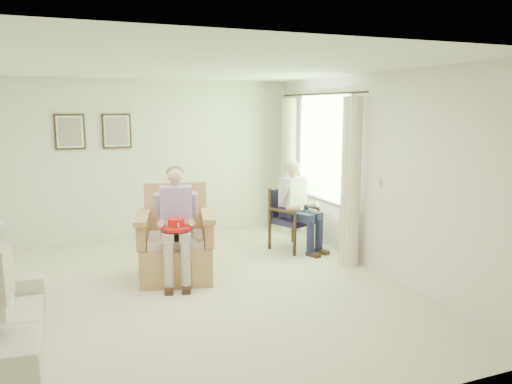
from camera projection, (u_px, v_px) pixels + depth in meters
floor at (189, 292)px, 5.91m from camera, size 5.50×5.50×0.00m
back_wall at (146, 160)px, 8.21m from camera, size 5.00×0.04×2.60m
front_wall at (291, 244)px, 3.17m from camera, size 5.00×0.04×2.60m
right_wall at (371, 173)px, 6.61m from camera, size 0.04×5.50×2.60m
ceiling at (184, 66)px, 5.47m from camera, size 5.00×5.50×0.02m
window at (324, 145)px, 7.64m from camera, size 0.13×2.50×1.63m
curtain_left at (351, 182)px, 6.77m from camera, size 0.34×0.34×2.30m
curtain_right at (289, 166)px, 8.56m from camera, size 0.34×0.34×2.30m
framed_print_left at (70, 132)px, 7.67m from camera, size 0.45×0.05×0.55m
framed_print_right at (117, 131)px, 7.93m from camera, size 0.45×0.05×0.55m
wicker_armchair at (176, 249)px, 6.37m from camera, size 0.92×0.91×1.17m
wood_armchair at (292, 216)px, 7.69m from camera, size 0.59×0.56×0.92m
person_wicker at (177, 215)px, 6.15m from camera, size 0.40×0.63×1.42m
person_dark at (296, 200)px, 7.50m from camera, size 0.40×0.63×1.34m
red_hat at (176, 226)px, 5.96m from camera, size 0.36×0.36×0.14m
hatbox at (187, 263)px, 6.16m from camera, size 0.50×0.50×0.65m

